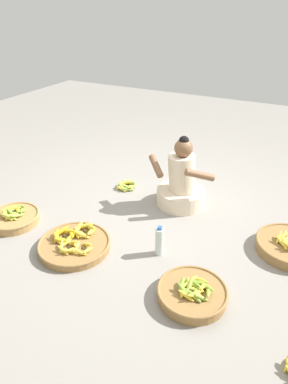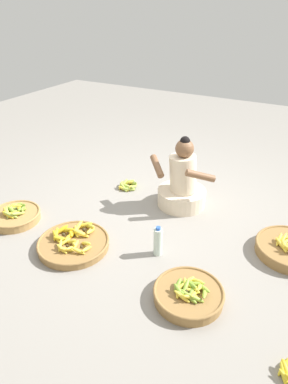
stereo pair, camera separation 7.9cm
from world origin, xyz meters
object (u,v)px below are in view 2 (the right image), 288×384
(banana_basket_mid_left, at_px, (189,294))
(banana_basket_near_bicycle, at_px, (15,215))
(vendor_woman_front, at_px, (182,184))
(loose_bananas_front_left, at_px, (128,185))
(banana_basket_back_right, at_px, (73,243))
(water_bottle, at_px, (158,241))

(banana_basket_mid_left, distance_m, banana_basket_near_bicycle, 1.95)
(vendor_woman_front, bearing_deg, loose_bananas_front_left, 175.92)
(banana_basket_back_right, xyz_separation_m, water_bottle, (0.71, 0.28, 0.09))
(banana_basket_back_right, bearing_deg, loose_bananas_front_left, 96.93)
(banana_basket_mid_left, relative_size, banana_basket_back_right, 0.82)
(banana_basket_back_right, relative_size, loose_bananas_front_left, 2.34)
(water_bottle, bearing_deg, loose_bananas_front_left, 133.01)
(banana_basket_mid_left, distance_m, water_bottle, 0.57)
(vendor_woman_front, bearing_deg, banana_basket_back_right, -116.03)
(banana_basket_mid_left, relative_size, water_bottle, 1.85)
(banana_basket_mid_left, height_order, loose_bananas_front_left, banana_basket_mid_left)
(vendor_woman_front, xyz_separation_m, banana_basket_mid_left, (0.59, -1.23, -0.19))
(vendor_woman_front, relative_size, water_bottle, 2.73)
(banana_basket_back_right, xyz_separation_m, loose_bananas_front_left, (-0.15, 1.20, -0.02))
(vendor_woman_front, bearing_deg, banana_basket_mid_left, -64.40)
(banana_basket_near_bicycle, bearing_deg, water_bottle, 8.57)
(banana_basket_mid_left, xyz_separation_m, banana_basket_back_right, (-1.15, 0.08, -0.01))
(loose_bananas_front_left, bearing_deg, banana_basket_mid_left, -44.62)
(water_bottle, bearing_deg, banana_basket_back_right, -158.47)
(banana_basket_near_bicycle, relative_size, loose_bananas_front_left, 1.84)
(banana_basket_mid_left, relative_size, loose_bananas_front_left, 1.92)
(banana_basket_near_bicycle, height_order, water_bottle, water_bottle)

